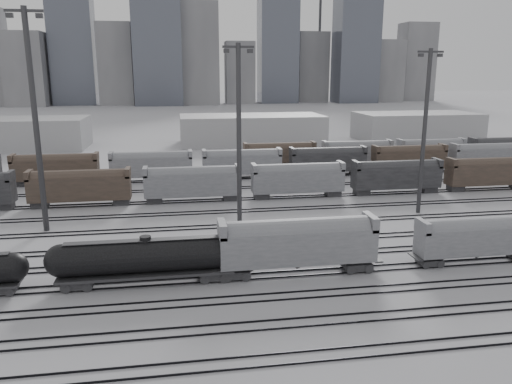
{
  "coord_description": "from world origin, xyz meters",
  "views": [
    {
      "loc": [
        -11.35,
        -45.11,
        20.11
      ],
      "look_at": [
        -0.78,
        20.31,
        4.0
      ],
      "focal_mm": 35.0,
      "sensor_mm": 36.0,
      "label": 1
    }
  ],
  "objects": [
    {
      "name": "ground",
      "position": [
        0.0,
        0.0,
        0.0
      ],
      "size": [
        900.0,
        900.0,
        0.0
      ],
      "primitive_type": "plane",
      "color": "silver",
      "rests_on": "ground"
    },
    {
      "name": "tracks",
      "position": [
        0.0,
        17.5,
        0.08
      ],
      "size": [
        220.0,
        71.5,
        0.16
      ],
      "color": "black",
      "rests_on": "ground"
    },
    {
      "name": "tank_car_b",
      "position": [
        -14.57,
        1.0,
        2.68
      ],
      "size": [
        18.72,
        3.12,
        4.63
      ],
      "color": "black",
      "rests_on": "ground"
    },
    {
      "name": "hopper_car_a",
      "position": [
        0.34,
        1.0,
        3.52
      ],
      "size": [
        15.91,
        3.16,
        5.69
      ],
      "color": "black",
      "rests_on": "ground"
    },
    {
      "name": "hopper_car_b",
      "position": [
        20.16,
        1.0,
        2.99
      ],
      "size": [
        13.54,
        2.69,
        4.84
      ],
      "color": "black",
      "rests_on": "ground"
    },
    {
      "name": "light_mast_b",
      "position": [
        -28.33,
        20.05,
        14.61
      ],
      "size": [
        4.41,
        0.7,
        27.53
      ],
      "color": "#343436",
      "rests_on": "ground"
    },
    {
      "name": "light_mast_c",
      "position": [
        -3.76,
        14.88,
        12.37
      ],
      "size": [
        3.73,
        0.6,
        23.32
      ],
      "color": "#343436",
      "rests_on": "ground"
    },
    {
      "name": "light_mast_d",
      "position": [
        23.2,
        20.26,
        12.26
      ],
      "size": [
        3.7,
        0.59,
        23.12
      ],
      "color": "#343436",
      "rests_on": "ground"
    },
    {
      "name": "bg_string_near",
      "position": [
        8.0,
        32.0,
        2.8
      ],
      "size": [
        151.0,
        3.0,
        5.6
      ],
      "color": "gray",
      "rests_on": "ground"
    },
    {
      "name": "bg_string_mid",
      "position": [
        18.0,
        48.0,
        2.8
      ],
      "size": [
        151.0,
        3.0,
        5.6
      ],
      "color": "black",
      "rests_on": "ground"
    },
    {
      "name": "bg_string_far",
      "position": [
        35.5,
        56.0,
        2.8
      ],
      "size": [
        66.0,
        3.0,
        5.6
      ],
      "color": "brown",
      "rests_on": "ground"
    },
    {
      "name": "warehouse_mid",
      "position": [
        10.0,
        95.0,
        4.0
      ],
      "size": [
        40.0,
        18.0,
        8.0
      ],
      "primitive_type": "cube",
      "color": "#A5A5A8",
      "rests_on": "ground"
    },
    {
      "name": "warehouse_right",
      "position": [
        60.0,
        95.0,
        4.0
      ],
      "size": [
        35.0,
        18.0,
        8.0
      ],
      "primitive_type": "cube",
      "color": "#A5A5A8",
      "rests_on": "ground"
    },
    {
      "name": "skyline",
      "position": [
        10.84,
        280.0,
        34.73
      ],
      "size": [
        316.0,
        22.4,
        95.0
      ],
      "color": "gray",
      "rests_on": "ground"
    },
    {
      "name": "crane_left",
      "position": [
        -28.74,
        305.0,
        57.39
      ],
      "size": [
        42.0,
        1.8,
        100.0
      ],
      "color": "#343436",
      "rests_on": "ground"
    },
    {
      "name": "crane_right",
      "position": [
        91.26,
        305.0,
        57.39
      ],
      "size": [
        42.0,
        1.8,
        100.0
      ],
      "color": "#343436",
      "rests_on": "ground"
    }
  ]
}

